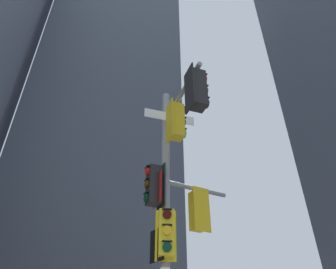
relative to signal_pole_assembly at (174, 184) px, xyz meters
name	(u,v)px	position (x,y,z in m)	size (l,w,h in m)	color
building_mid_block	(106,126)	(-2.96, 25.78, 18.67)	(15.82, 15.82, 45.98)	#4C5460
signal_pole_assembly	(174,184)	(0.00, 0.00, 0.00)	(2.50, 3.02, 7.42)	gray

